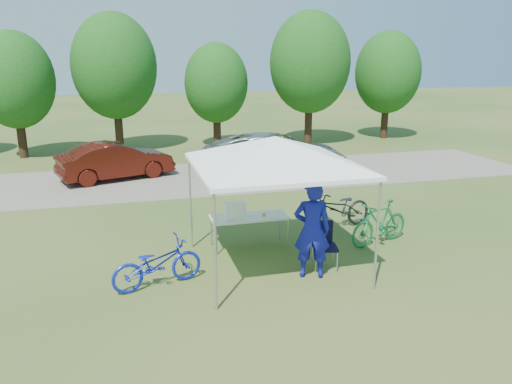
# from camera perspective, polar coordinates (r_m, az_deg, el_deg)

# --- Properties ---
(ground) EXTENTS (100.00, 100.00, 0.00)m
(ground) POSITION_cam_1_polar(r_m,az_deg,el_deg) (10.52, 2.06, -8.46)
(ground) COLOR #2D5119
(ground) RESTS_ON ground
(gravel_strip) EXTENTS (24.00, 5.00, 0.02)m
(gravel_strip) POSITION_cam_1_polar(r_m,az_deg,el_deg) (17.93, -5.47, 1.65)
(gravel_strip) COLOR gray
(gravel_strip) RESTS_ON ground
(canopy) EXTENTS (4.53, 4.53, 3.00)m
(canopy) POSITION_cam_1_polar(r_m,az_deg,el_deg) (9.75, 2.21, 5.95)
(canopy) COLOR #A5A5AA
(canopy) RESTS_ON ground
(treeline) EXTENTS (24.89, 4.28, 6.30)m
(treeline) POSITION_cam_1_polar(r_m,az_deg,el_deg) (23.38, -9.03, 13.46)
(treeline) COLOR #382314
(treeline) RESTS_ON ground
(folding_table) EXTENTS (1.75, 0.73, 0.72)m
(folding_table) POSITION_cam_1_polar(r_m,az_deg,el_deg) (11.32, -0.77, -3.01)
(folding_table) COLOR white
(folding_table) RESTS_ON ground
(folding_chair) EXTENTS (0.58, 0.60, 0.96)m
(folding_chair) POSITION_cam_1_polar(r_m,az_deg,el_deg) (10.40, 7.67, -5.50)
(folding_chair) COLOR black
(folding_chair) RESTS_ON ground
(cooler) EXTENTS (0.48, 0.33, 0.35)m
(cooler) POSITION_cam_1_polar(r_m,az_deg,el_deg) (11.18, -2.44, -2.09)
(cooler) COLOR white
(cooler) RESTS_ON folding_table
(ice_cream_cup) EXTENTS (0.08, 0.08, 0.06)m
(ice_cream_cup) POSITION_cam_1_polar(r_m,az_deg,el_deg) (11.33, 0.92, -2.60)
(ice_cream_cup) COLOR gold
(ice_cream_cup) RESTS_ON folding_table
(cyclist) EXTENTS (0.82, 0.65, 1.95)m
(cyclist) POSITION_cam_1_polar(r_m,az_deg,el_deg) (9.76, 6.41, -4.31)
(cyclist) COLOR #12169A
(cyclist) RESTS_ON ground
(bike_blue) EXTENTS (1.85, 1.06, 0.92)m
(bike_blue) POSITION_cam_1_polar(r_m,az_deg,el_deg) (9.66, -11.23, -8.03)
(bike_blue) COLOR #1427B4
(bike_blue) RESTS_ON ground
(bike_green) EXTENTS (1.76, 0.97, 1.02)m
(bike_green) POSITION_cam_1_polar(r_m,az_deg,el_deg) (11.88, 13.95, -3.43)
(bike_green) COLOR #186D37
(bike_green) RESTS_ON ground
(bike_dark) EXTENTS (2.04, 1.09, 1.02)m
(bike_dark) POSITION_cam_1_polar(r_m,az_deg,el_deg) (12.70, 9.39, -1.95)
(bike_dark) COLOR black
(bike_dark) RESTS_ON ground
(minivan) EXTENTS (5.81, 4.42, 1.47)m
(minivan) POSITION_cam_1_polar(r_m,az_deg,el_deg) (18.36, 2.24, 4.41)
(minivan) COLOR silver
(minivan) RESTS_ON gravel_strip
(sedan) EXTENTS (4.16, 2.56, 1.29)m
(sedan) POSITION_cam_1_polar(r_m,az_deg,el_deg) (18.20, -15.72, 3.47)
(sedan) COLOR #47120B
(sedan) RESTS_ON gravel_strip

